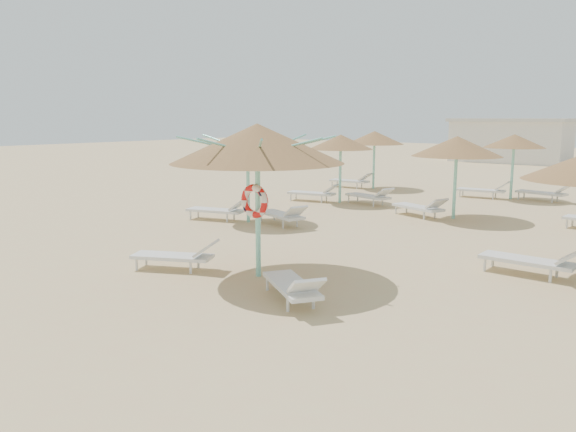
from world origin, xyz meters
The scene contains 6 objects.
ground centered at (0.00, 0.00, 0.00)m, with size 120.00×120.00×0.00m, color tan.
main_palapa centered at (0.03, 0.29, 2.79)m, with size 3.58×3.58×3.21m.
lounger_main_a centered at (-1.68, -0.46, 0.33)m, with size 1.96×1.38×0.69m.
lounger_main_b centered at (1.71, -0.62, 0.34)m, with size 1.94×1.53×0.70m.
palapa_field centered at (0.69, 10.27, 2.31)m, with size 15.53×13.62×2.73m.
service_hut centered at (-6.00, 35.00, 1.64)m, with size 8.40×4.40×3.25m.
Camera 1 is at (7.78, -8.24, 3.32)m, focal length 35.00 mm.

